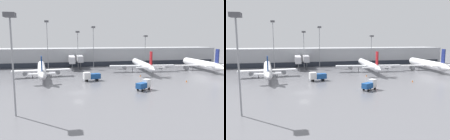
# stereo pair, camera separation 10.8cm
# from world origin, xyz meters

# --- Properties ---
(ground_plane) EXTENTS (320.00, 320.00, 0.00)m
(ground_plane) POSITION_xyz_m (0.00, 0.00, 0.00)
(ground_plane) COLOR slate
(terminal_building) EXTENTS (160.00, 31.52, 9.00)m
(terminal_building) POSITION_xyz_m (0.01, 61.86, 4.50)
(terminal_building) COLOR #9EA0A5
(terminal_building) RESTS_ON ground_plane
(parked_jet_1) EXTENTS (27.69, 35.29, 9.22)m
(parked_jet_1) POSITION_xyz_m (28.55, 31.01, 3.09)
(parked_jet_1) COLOR silver
(parked_jet_1) RESTS_ON ground_plane
(parked_jet_2) EXTENTS (20.43, 39.08, 8.65)m
(parked_jet_2) POSITION_xyz_m (-11.58, 26.64, 2.93)
(parked_jet_2) COLOR white
(parked_jet_2) RESTS_ON ground_plane
(parked_jet_3) EXTENTS (24.37, 36.51, 9.86)m
(parked_jet_3) POSITION_xyz_m (55.80, 30.73, 2.75)
(parked_jet_3) COLOR white
(parked_jet_3) RESTS_ON ground_plane
(service_truck_0) EXTENTS (4.78, 3.85, 2.85)m
(service_truck_0) POSITION_xyz_m (17.33, -0.84, 1.53)
(service_truck_0) COLOR #19478C
(service_truck_0) RESTS_ON ground_plane
(service_truck_2) EXTENTS (5.82, 3.04, 2.90)m
(service_truck_2) POSITION_xyz_m (5.13, 15.35, 1.62)
(service_truck_2) COLOR #19478C
(service_truck_2) RESTS_ON ground_plane
(traffic_cone_0) EXTENTS (0.42, 0.42, 0.65)m
(traffic_cone_0) POSITION_xyz_m (34.70, 6.94, 0.33)
(traffic_cone_0) COLOR orange
(traffic_cone_0) RESTS_ON ground_plane
(traffic_cone_2) EXTENTS (0.49, 0.49, 0.60)m
(traffic_cone_2) POSITION_xyz_m (23.86, 20.37, 0.30)
(traffic_cone_2) COLOR orange
(traffic_cone_2) RESTS_ON ground_plane
(apron_light_mast_0) EXTENTS (1.80, 1.80, 21.98)m
(apron_light_mast_0) POSITION_xyz_m (-10.83, 48.87, 16.92)
(apron_light_mast_0) COLOR gray
(apron_light_mast_0) RESTS_ON ground_plane
(apron_light_mast_2) EXTENTS (1.80, 1.80, 15.64)m
(apron_light_mast_2) POSITION_xyz_m (37.29, 51.29, 12.58)
(apron_light_mast_2) COLOR gray
(apron_light_mast_2) RESTS_ON ground_plane
(apron_light_mast_3) EXTENTS (1.80, 1.80, 17.41)m
(apron_light_mast_3) POSITION_xyz_m (2.82, 48.35, 13.83)
(apron_light_mast_3) COLOR gray
(apron_light_mast_3) RESTS_ON ground_plane
(apron_light_mast_4) EXTENTS (1.80, 1.80, 19.81)m
(apron_light_mast_4) POSITION_xyz_m (10.55, 51.36, 15.47)
(apron_light_mast_4) COLOR gray
(apron_light_mast_4) RESTS_ON ground_plane
(apron_light_mast_5) EXTENTS (1.80, 1.80, 18.02)m
(apron_light_mast_5) POSITION_xyz_m (-12.04, -14.95, 14.25)
(apron_light_mast_5) COLOR gray
(apron_light_mast_5) RESTS_ON ground_plane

